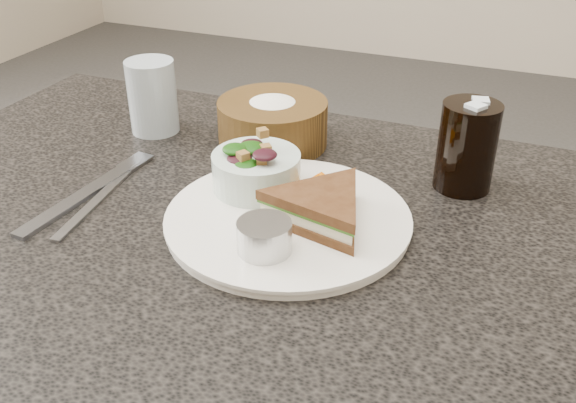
{
  "coord_description": "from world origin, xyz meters",
  "views": [
    {
      "loc": [
        0.29,
        -0.56,
        1.15
      ],
      "look_at": [
        0.06,
        0.02,
        0.78
      ],
      "focal_mm": 40.0,
      "sensor_mm": 36.0,
      "label": 1
    }
  ],
  "objects_px": {
    "salad_bowl": "(256,165)",
    "dressing_ramekin": "(264,237)",
    "bread_basket": "(273,115)",
    "cola_glass": "(467,142)",
    "dinner_plate": "(288,220)",
    "sandwich": "(322,208)",
    "water_glass": "(152,97)"
  },
  "relations": [
    {
      "from": "salad_bowl",
      "to": "dressing_ramekin",
      "type": "xyz_separation_m",
      "value": [
        0.06,
        -0.12,
        -0.01
      ]
    },
    {
      "from": "bread_basket",
      "to": "cola_glass",
      "type": "bearing_deg",
      "value": -5.44
    },
    {
      "from": "dinner_plate",
      "to": "sandwich",
      "type": "distance_m",
      "value": 0.05
    },
    {
      "from": "dressing_ramekin",
      "to": "dinner_plate",
      "type": "bearing_deg",
      "value": 93.18
    },
    {
      "from": "dressing_ramekin",
      "to": "cola_glass",
      "type": "distance_m",
      "value": 0.29
    },
    {
      "from": "dinner_plate",
      "to": "bread_basket",
      "type": "bearing_deg",
      "value": 117.97
    },
    {
      "from": "dinner_plate",
      "to": "salad_bowl",
      "type": "bearing_deg",
      "value": 142.94
    },
    {
      "from": "dinner_plate",
      "to": "cola_glass",
      "type": "relative_size",
      "value": 2.25
    },
    {
      "from": "cola_glass",
      "to": "sandwich",
      "type": "bearing_deg",
      "value": -127.48
    },
    {
      "from": "dressing_ramekin",
      "to": "water_glass",
      "type": "xyz_separation_m",
      "value": [
        -0.29,
        0.24,
        0.02
      ]
    },
    {
      "from": "cola_glass",
      "to": "water_glass",
      "type": "xyz_separation_m",
      "value": [
        -0.45,
        0.0,
        -0.01
      ]
    },
    {
      "from": "sandwich",
      "to": "bread_basket",
      "type": "bearing_deg",
      "value": 139.24
    },
    {
      "from": "dinner_plate",
      "to": "sandwich",
      "type": "bearing_deg",
      "value": -3.05
    },
    {
      "from": "bread_basket",
      "to": "cola_glass",
      "type": "distance_m",
      "value": 0.27
    },
    {
      "from": "salad_bowl",
      "to": "water_glass",
      "type": "xyz_separation_m",
      "value": [
        -0.22,
        0.12,
        0.01
      ]
    },
    {
      "from": "dressing_ramekin",
      "to": "salad_bowl",
      "type": "bearing_deg",
      "value": 118.03
    },
    {
      "from": "dinner_plate",
      "to": "bread_basket",
      "type": "height_order",
      "value": "bread_basket"
    },
    {
      "from": "dinner_plate",
      "to": "dressing_ramekin",
      "type": "distance_m",
      "value": 0.08
    },
    {
      "from": "dinner_plate",
      "to": "sandwich",
      "type": "xyz_separation_m",
      "value": [
        0.04,
        -0.0,
        0.03
      ]
    },
    {
      "from": "bread_basket",
      "to": "water_glass",
      "type": "distance_m",
      "value": 0.18
    },
    {
      "from": "bread_basket",
      "to": "dressing_ramekin",
      "type": "bearing_deg",
      "value": -68.33
    },
    {
      "from": "dinner_plate",
      "to": "bread_basket",
      "type": "xyz_separation_m",
      "value": [
        -0.1,
        0.19,
        0.04
      ]
    },
    {
      "from": "dinner_plate",
      "to": "cola_glass",
      "type": "xyz_separation_m",
      "value": [
        0.17,
        0.17,
        0.06
      ]
    },
    {
      "from": "cola_glass",
      "to": "bread_basket",
      "type": "bearing_deg",
      "value": 174.56
    },
    {
      "from": "sandwich",
      "to": "dressing_ramekin",
      "type": "distance_m",
      "value": 0.08
    },
    {
      "from": "bread_basket",
      "to": "dinner_plate",
      "type": "bearing_deg",
      "value": -62.03
    },
    {
      "from": "salad_bowl",
      "to": "dressing_ramekin",
      "type": "bearing_deg",
      "value": -61.97
    },
    {
      "from": "sandwich",
      "to": "dressing_ramekin",
      "type": "relative_size",
      "value": 2.55
    },
    {
      "from": "sandwich",
      "to": "cola_glass",
      "type": "relative_size",
      "value": 1.19
    },
    {
      "from": "salad_bowl",
      "to": "sandwich",
      "type": "bearing_deg",
      "value": -25.18
    },
    {
      "from": "bread_basket",
      "to": "water_glass",
      "type": "bearing_deg",
      "value": -172.79
    },
    {
      "from": "sandwich",
      "to": "water_glass",
      "type": "distance_m",
      "value": 0.37
    }
  ]
}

